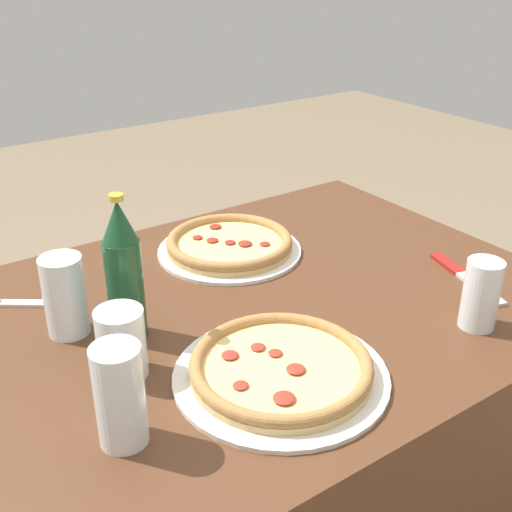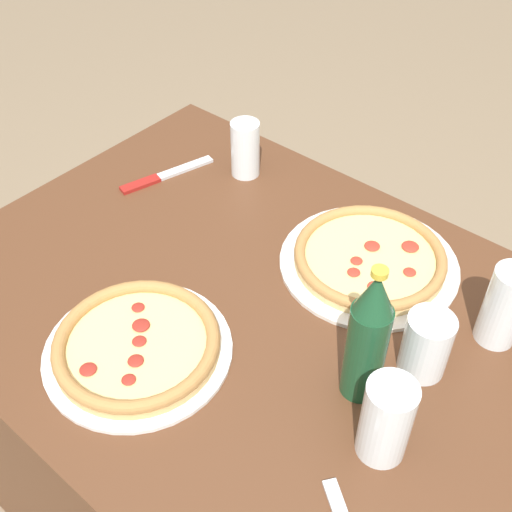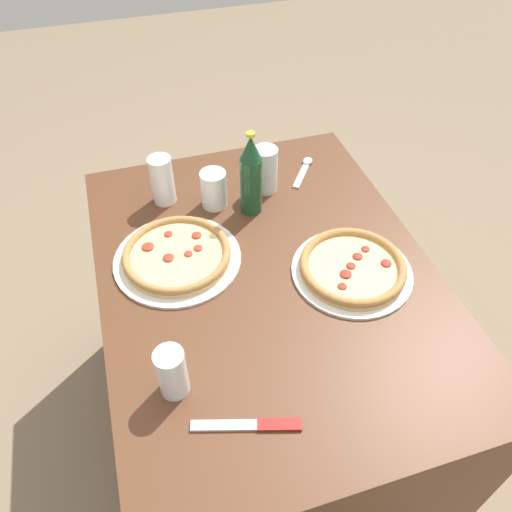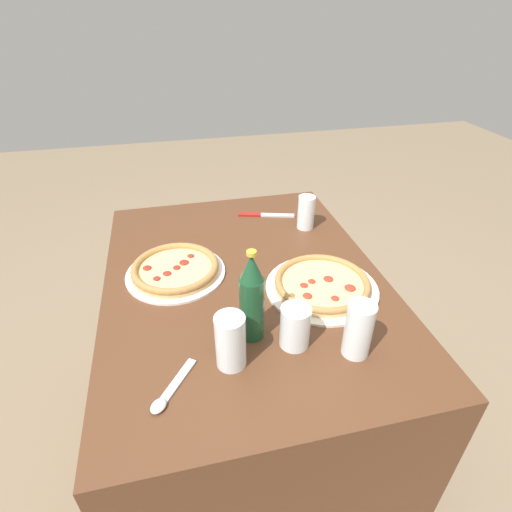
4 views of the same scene
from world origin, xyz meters
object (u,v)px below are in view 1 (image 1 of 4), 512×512
at_px(pizza_salami, 281,369).
at_px(knife, 463,276).
at_px(glass_iced_tea, 120,399).
at_px(pizza_margherita, 229,244).
at_px(spoon, 9,302).
at_px(glass_red_wine, 481,296).
at_px(glass_orange_juice, 122,347).
at_px(glass_mango_juice, 65,297).
at_px(beer_bottle, 124,272).

relative_size(pizza_salami, knife, 1.53).
relative_size(glass_iced_tea, knife, 0.68).
distance_m(pizza_margherita, spoon, 0.46).
bearing_deg(spoon, glass_iced_tea, -86.66).
bearing_deg(glass_red_wine, knife, 45.67).
relative_size(glass_orange_juice, spoon, 0.77).
bearing_deg(knife, glass_mango_juice, 160.29).
height_order(pizza_salami, glass_iced_tea, glass_iced_tea).
xyz_separation_m(pizza_margherita, pizza_salami, (-0.17, -0.42, -0.00)).
height_order(glass_iced_tea, beer_bottle, beer_bottle).
bearing_deg(glass_mango_juice, pizza_margherita, 15.17).
bearing_deg(glass_iced_tea, glass_mango_juice, 83.54).
relative_size(pizza_salami, glass_orange_juice, 2.97).
bearing_deg(glass_iced_tea, pizza_margherita, 43.55).
height_order(beer_bottle, knife, beer_bottle).
bearing_deg(glass_iced_tea, beer_bottle, 63.73).
bearing_deg(spoon, beer_bottle, -57.32).
bearing_deg(pizza_salami, spoon, 121.18).
relative_size(pizza_margherita, glass_mango_juice, 2.18).
distance_m(pizza_margherita, glass_orange_juice, 0.46).
height_order(beer_bottle, spoon, beer_bottle).
xyz_separation_m(pizza_salami, glass_red_wine, (0.37, -0.07, 0.04)).
distance_m(glass_mango_juice, knife, 0.76).
bearing_deg(pizza_margherita, glass_orange_juice, -143.55).
relative_size(pizza_salami, glass_red_wine, 2.66).
distance_m(glass_red_wine, glass_orange_juice, 0.60).
xyz_separation_m(glass_red_wine, knife, (0.13, 0.13, -0.06)).
relative_size(pizza_margherita, knife, 1.41).
bearing_deg(glass_orange_juice, glass_mango_juice, 99.44).
distance_m(pizza_margherita, glass_mango_juice, 0.41).
xyz_separation_m(glass_red_wine, spoon, (-0.65, 0.54, -0.05)).
bearing_deg(glass_red_wine, pizza_margherita, 111.61).
relative_size(pizza_margherita, pizza_salami, 0.92).
relative_size(pizza_margherita, spoon, 2.11).
height_order(glass_red_wine, glass_mango_juice, glass_mango_juice).
relative_size(glass_orange_juice, glass_mango_juice, 0.80).
height_order(glass_red_wine, glass_iced_tea, glass_iced_tea).
bearing_deg(glass_orange_juice, pizza_margherita, 36.45).
xyz_separation_m(glass_red_wine, glass_orange_juice, (-0.56, 0.22, -0.01)).
xyz_separation_m(pizza_salami, glass_mango_juice, (-0.22, 0.31, 0.05)).
distance_m(pizza_salami, glass_orange_juice, 0.24).
bearing_deg(glass_red_wine, glass_orange_juice, 158.48).
distance_m(glass_red_wine, glass_iced_tea, 0.63).
xyz_separation_m(pizza_margherita, glass_iced_tea, (-0.43, -0.41, 0.05)).
relative_size(glass_red_wine, spoon, 0.86).
xyz_separation_m(pizza_margherita, glass_red_wine, (0.19, -0.49, 0.04)).
relative_size(glass_red_wine, beer_bottle, 0.49).
bearing_deg(pizza_salami, pizza_margherita, 67.38).
relative_size(beer_bottle, spoon, 1.75).
relative_size(glass_iced_tea, spoon, 1.01).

